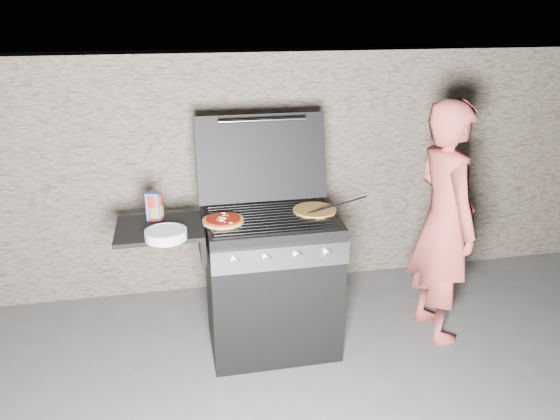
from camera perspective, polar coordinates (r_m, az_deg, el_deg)
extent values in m
plane|color=#4B4B4A|center=(3.73, -0.77, -13.81)|extent=(50.00, 50.00, 0.00)
cube|color=slate|center=(4.29, -3.48, 4.24)|extent=(8.00, 0.35, 1.80)
cylinder|color=gold|center=(3.39, 3.63, 0.00)|extent=(0.29, 0.29, 0.01)
cylinder|color=#A52313|center=(3.35, -12.98, 0.37)|extent=(0.13, 0.13, 0.16)
cube|color=#2B57AC|center=(3.33, -13.08, 0.34)|extent=(0.09, 0.07, 0.17)
cylinder|color=silver|center=(3.07, -11.84, -2.52)|extent=(0.31, 0.31, 0.05)
imported|color=#B3483F|center=(3.66, 16.78, -1.28)|extent=(0.40, 0.60, 1.60)
cylinder|color=black|center=(3.38, 5.98, 0.45)|extent=(0.40, 0.05, 0.08)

